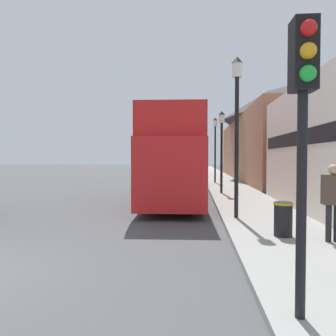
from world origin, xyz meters
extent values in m
plane|color=#4C4C4F|center=(0.00, 21.00, 0.00)|extent=(144.00, 144.00, 0.00)
cube|color=#999993|center=(6.83, 18.00, 0.07)|extent=(2.88, 108.00, 0.14)
cube|color=black|center=(8.32, 6.06, 2.80)|extent=(0.12, 12.31, 0.55)
cube|color=#9E664C|center=(11.27, 26.15, 2.84)|extent=(6.00, 25.17, 5.67)
pyramid|color=#383333|center=(11.27, 26.15, 6.99)|extent=(6.00, 25.17, 2.63)
cube|color=red|center=(3.53, 10.33, 1.53)|extent=(2.82, 9.98, 2.52)
cube|color=yellow|center=(3.54, 9.83, 1.65)|extent=(2.69, 5.53, 0.45)
cube|color=black|center=(3.53, 10.33, 2.29)|extent=(2.82, 9.19, 0.70)
cube|color=red|center=(3.53, 10.33, 2.84)|extent=(2.79, 9.19, 0.10)
cube|color=red|center=(2.32, 10.29, 3.45)|extent=(0.38, 9.10, 1.12)
cube|color=red|center=(4.73, 10.37, 3.45)|extent=(0.38, 9.10, 1.12)
cube|color=red|center=(3.68, 5.81, 3.45)|extent=(2.48, 0.15, 1.12)
cube|color=red|center=(3.40, 14.19, 3.45)|extent=(2.53, 1.47, 1.12)
cylinder|color=black|center=(2.31, 13.36, 0.49)|extent=(0.31, 0.99, 0.98)
cylinder|color=black|center=(4.54, 13.43, 0.49)|extent=(0.31, 0.99, 0.98)
cylinder|color=black|center=(2.51, 7.42, 0.49)|extent=(0.31, 0.99, 0.98)
cylinder|color=black|center=(4.74, 7.50, 0.49)|extent=(0.31, 0.99, 0.98)
cube|color=maroon|center=(4.28, 18.58, 0.60)|extent=(1.93, 4.02, 0.83)
cube|color=black|center=(4.28, 18.47, 1.29)|extent=(1.61, 1.97, 0.53)
cylinder|color=black|center=(3.56, 19.84, 0.34)|extent=(0.24, 0.69, 0.68)
cylinder|color=black|center=(5.14, 19.76, 0.34)|extent=(0.24, 0.69, 0.68)
cylinder|color=black|center=(3.43, 17.41, 0.34)|extent=(0.24, 0.69, 0.68)
cylinder|color=black|center=(5.01, 17.32, 0.34)|extent=(0.24, 0.69, 0.68)
cylinder|color=#232328|center=(7.59, 2.73, 0.57)|extent=(0.13, 0.13, 0.87)
cube|color=#4C3D33|center=(7.68, 2.73, 1.35)|extent=(0.47, 0.26, 0.69)
sphere|color=tan|center=(7.68, 2.73, 1.81)|extent=(0.24, 0.24, 0.24)
cylinder|color=black|center=(5.79, -1.02, 1.51)|extent=(0.12, 0.12, 2.73)
cube|color=black|center=(5.79, -1.02, 3.30)|extent=(0.28, 0.31, 0.85)
sphere|color=red|center=(5.79, -1.19, 3.55)|extent=(0.19, 0.19, 0.19)
sphere|color=orange|center=(5.79, -1.19, 3.30)|extent=(0.19, 0.19, 0.19)
sphere|color=green|center=(5.79, -1.19, 3.04)|extent=(0.19, 0.19, 0.19)
cylinder|color=black|center=(5.85, 5.67, 2.40)|extent=(0.13, 0.13, 4.53)
cylinder|color=silver|center=(5.85, 5.67, 4.89)|extent=(0.32, 0.32, 0.45)
cone|color=black|center=(5.85, 5.67, 5.23)|extent=(0.35, 0.35, 0.22)
cylinder|color=black|center=(5.98, 13.19, 2.07)|extent=(0.13, 0.13, 3.85)
cylinder|color=silver|center=(5.98, 13.19, 4.22)|extent=(0.32, 0.32, 0.45)
cone|color=black|center=(5.98, 13.19, 4.55)|extent=(0.35, 0.35, 0.22)
cylinder|color=black|center=(6.09, 20.72, 2.34)|extent=(0.13, 0.13, 4.40)
cylinder|color=silver|center=(6.09, 20.72, 4.77)|extent=(0.32, 0.32, 0.45)
cone|color=black|center=(6.09, 20.72, 5.10)|extent=(0.35, 0.35, 0.22)
cylinder|color=black|center=(6.69, 3.20, 0.57)|extent=(0.44, 0.44, 0.85)
cylinder|color=#B28E1E|center=(6.69, 3.20, 0.95)|extent=(0.48, 0.48, 0.06)
camera|label=1|loc=(4.51, -5.06, 2.08)|focal=35.00mm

